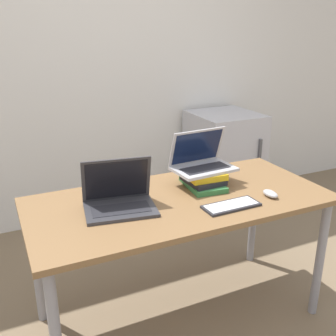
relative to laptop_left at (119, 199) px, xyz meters
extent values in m
cube|color=silver|center=(0.33, 1.51, 0.54)|extent=(8.00, 0.05, 2.70)
cube|color=brown|center=(0.33, -0.01, -0.07)|extent=(1.60, 0.75, 0.03)
cylinder|color=gray|center=(1.07, -0.33, -0.45)|extent=(0.05, 0.05, 0.73)
cylinder|color=gray|center=(-0.41, 0.30, -0.45)|extent=(0.05, 0.05, 0.73)
cylinder|color=gray|center=(1.07, 0.30, -0.45)|extent=(0.05, 0.05, 0.73)
cube|color=#333338|center=(0.00, -0.03, -0.04)|extent=(0.38, 0.30, 0.02)
cube|color=#232328|center=(-0.01, -0.04, -0.03)|extent=(0.30, 0.17, 0.00)
cube|color=#333338|center=(0.01, 0.06, 0.08)|extent=(0.35, 0.13, 0.24)
cube|color=black|center=(0.01, 0.05, 0.08)|extent=(0.32, 0.11, 0.21)
cube|color=#33753D|center=(0.52, 0.07, -0.04)|extent=(0.21, 0.29, 0.03)
cube|color=black|center=(0.52, 0.07, -0.01)|extent=(0.20, 0.22, 0.03)
cube|color=gold|center=(0.52, 0.08, 0.02)|extent=(0.22, 0.23, 0.03)
cube|color=#B2B2B7|center=(0.53, 0.09, 0.05)|extent=(0.35, 0.24, 0.02)
cube|color=#232328|center=(0.53, 0.08, 0.06)|extent=(0.29, 0.13, 0.00)
cube|color=#B2B2B7|center=(0.53, 0.16, 0.16)|extent=(0.34, 0.10, 0.21)
cube|color=#0F1938|center=(0.53, 0.16, 0.16)|extent=(0.31, 0.08, 0.18)
cube|color=#28282D|center=(0.52, -0.22, -0.04)|extent=(0.30, 0.13, 0.01)
cube|color=silver|center=(0.52, -0.22, -0.04)|extent=(0.27, 0.10, 0.00)
ellipsoid|color=#B2B2B7|center=(0.78, -0.20, -0.03)|extent=(0.06, 0.10, 0.03)
cube|color=silver|center=(1.37, 1.16, -0.36)|extent=(0.56, 0.58, 0.90)
cube|color=#4C4C51|center=(1.54, 0.86, -0.32)|extent=(0.02, 0.02, 0.45)
camera|label=1|loc=(-0.53, -1.71, 0.81)|focal=42.00mm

